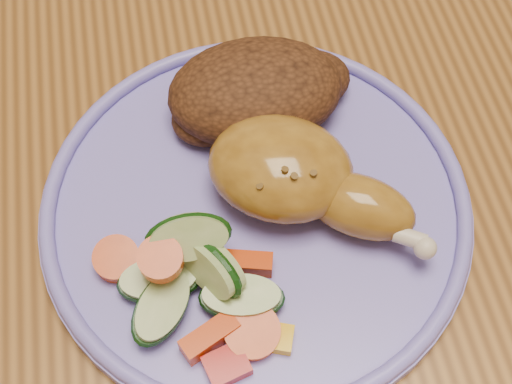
% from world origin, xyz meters
% --- Properties ---
extents(dining_table, '(0.90, 1.40, 0.75)m').
position_xyz_m(dining_table, '(0.00, 0.00, 0.67)').
color(dining_table, brown).
rests_on(dining_table, ground).
extents(plate, '(0.28, 0.28, 0.01)m').
position_xyz_m(plate, '(-0.09, -0.06, 0.76)').
color(plate, '#796ED7').
rests_on(plate, dining_table).
extents(plate_rim, '(0.28, 0.28, 0.01)m').
position_xyz_m(plate_rim, '(-0.09, -0.06, 0.77)').
color(plate_rim, '#796ED7').
rests_on(plate_rim, plate).
extents(chicken_leg, '(0.14, 0.13, 0.05)m').
position_xyz_m(chicken_leg, '(-0.06, -0.06, 0.79)').
color(chicken_leg, '#A37122').
rests_on(chicken_leg, plate).
extents(rice_pilaf, '(0.13, 0.09, 0.05)m').
position_xyz_m(rice_pilaf, '(-0.07, 0.01, 0.78)').
color(rice_pilaf, '#4A2712').
rests_on(rice_pilaf, plate).
extents(vegetable_pile, '(0.11, 0.10, 0.06)m').
position_xyz_m(vegetable_pile, '(-0.14, -0.12, 0.78)').
color(vegetable_pile, '#A50A05').
rests_on(vegetable_pile, plate).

